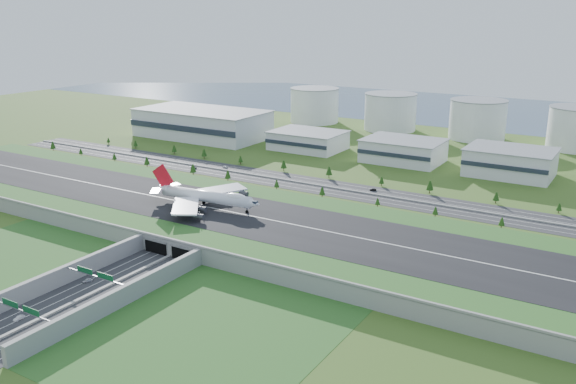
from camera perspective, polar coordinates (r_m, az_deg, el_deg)
The scene contains 23 objects.
ground at distance 333.63m, azimuth -5.25°, elevation -3.22°, with size 1200.00×1200.00×0.00m, color #354C17.
airfield_deck at distance 332.20m, azimuth -5.27°, elevation -2.55°, with size 520.00×100.00×9.20m.
underpass_road at distance 265.43m, azimuth -18.23°, elevation -8.58°, with size 38.80×120.40×8.00m.
sign_gantry_near at distance 266.55m, azimuth -17.58°, elevation -7.58°, with size 38.70×0.70×9.80m.
sign_gantry_far at distance 247.65m, azimuth -23.70°, elevation -10.16°, with size 38.70×0.70×9.80m.
north_expressway at distance 409.98m, azimuth 2.64°, elevation 0.62°, with size 560.00×36.00×0.12m, color #28282B.
tree_row at distance 408.90m, azimuth 2.92°, elevation 1.24°, with size 501.24×48.65×8.40m.
hangar_west at distance 573.46m, azimuth -8.03°, elevation 6.35°, with size 120.00×60.00×25.00m, color white.
hangar_mid_a at distance 517.22m, azimuth 1.88°, elevation 4.83°, with size 58.00×42.00×15.00m, color white.
hangar_mid_b at distance 481.97m, azimuth 10.74°, elevation 3.80°, with size 58.00×42.00×17.00m, color white.
hangar_mid_c at distance 460.81m, azimuth 20.07°, elevation 2.62°, with size 58.00×42.00×19.00m, color white.
fuel_tank_a at distance 647.50m, azimuth 2.50°, elevation 8.10°, with size 50.00×50.00×35.00m, color silver.
fuel_tank_b at distance 611.60m, azimuth 9.55°, elevation 7.39°, with size 50.00×50.00×35.00m, color silver.
fuel_tank_c at distance 585.91m, azimuth 17.32°, elevation 6.47°, with size 50.00×50.00×35.00m, color silver.
bay_water at distance 763.56m, azimuth 16.80°, elevation 7.38°, with size 1200.00×260.00×0.06m, color #354D66.
boeing_747 at distance 340.36m, azimuth -7.73°, elevation -0.39°, with size 70.00×65.90×21.65m.
car_0 at distance 279.67m, azimuth -18.25°, elevation -7.83°, with size 1.90×4.72×1.61m, color silver.
car_1 at distance 256.86m, azimuth -23.86°, elevation -10.72°, with size 1.54×4.41×1.45m, color silver.
car_2 at distance 276.47m, azimuth -12.87°, elevation -7.68°, with size 2.58×5.60×1.56m, color #0C133E.
car_3 at distance 240.56m, azimuth -22.44°, elevation -12.44°, with size 2.13×5.23×1.52m, color #990F0E.
car_4 at distance 458.79m, azimuth -8.82°, elevation 2.29°, with size 1.98×4.92×1.68m, color slate.
car_5 at distance 400.74m, azimuth 7.96°, elevation 0.22°, with size 1.51×4.34×1.43m, color black.
car_7 at distance 458.06m, azimuth -5.91°, elevation 2.35°, with size 1.90×4.67×1.36m, color white.
Camera 1 is at (188.42, -251.37, 112.35)m, focal length 38.00 mm.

